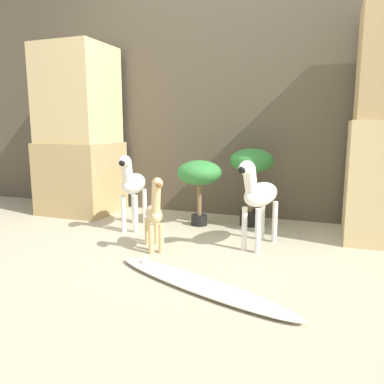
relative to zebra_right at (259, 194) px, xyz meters
name	(u,v)px	position (x,y,z in m)	size (l,w,h in m)	color
ground_plane	(168,262)	(-0.46, -0.48, -0.37)	(14.00, 14.00, 0.00)	#B2A88E
wall_back	(229,96)	(-0.46, 0.91, 0.73)	(6.40, 0.08, 2.20)	brown
rock_pillar_left	(79,134)	(-1.81, 0.50, 0.38)	(0.67, 0.60, 1.55)	tan
zebra_right	(259,194)	(0.00, 0.00, 0.00)	(0.26, 0.53, 0.61)	white
zebra_left	(133,184)	(-1.04, 0.13, 0.00)	(0.25, 0.53, 0.61)	white
giraffe_figurine	(154,213)	(-0.64, -0.30, -0.11)	(0.29, 0.37, 0.52)	#E0C184
potted_palm_front	(199,175)	(-0.57, 0.42, 0.05)	(0.37, 0.37, 0.55)	black
potted_palm_back	(252,169)	(-0.17, 0.57, 0.11)	(0.36, 0.36, 0.65)	black
surfboard	(197,283)	(-0.17, -0.76, -0.35)	(1.16, 0.59, 0.09)	silver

